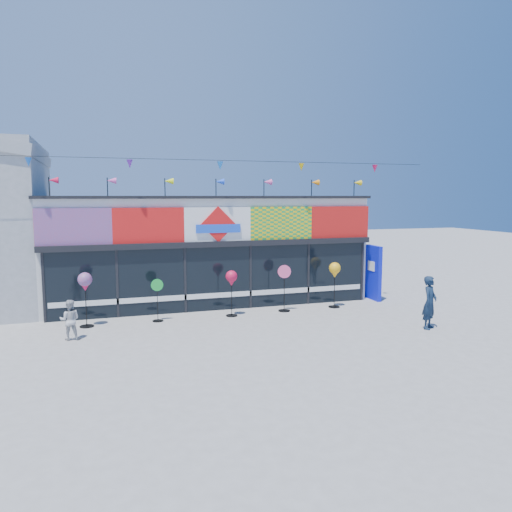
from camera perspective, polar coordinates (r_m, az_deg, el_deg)
name	(u,v)px	position (r m, az deg, el deg)	size (l,w,h in m)	color
ground	(246,335)	(14.96, -1.20, -9.01)	(80.00, 80.00, 0.00)	gray
kite_shop	(204,247)	(20.26, -6.02, 1.04)	(16.00, 5.70, 5.31)	white
blue_sign	(373,272)	(20.30, 13.23, -1.84)	(0.20, 1.08, 2.15)	#0D17CB
spinner_0	(85,283)	(16.44, -18.95, -2.98)	(0.44, 0.44, 1.73)	black
spinner_1	(157,299)	(16.67, -11.20, -4.85)	(0.40, 0.36, 1.41)	black
spinner_2	(231,280)	(16.99, -2.82, -2.72)	(0.40, 0.40, 1.58)	black
spinner_3	(284,287)	(17.79, 3.25, -3.54)	(0.45, 0.42, 1.66)	black
spinner_4	(335,271)	(18.52, 8.99, -1.75)	(0.42, 0.42, 1.68)	black
adult_man	(430,303)	(16.35, 19.24, -5.05)	(0.60, 0.39, 1.65)	#112137
child	(70,320)	(15.30, -20.51, -6.85)	(0.56, 0.33, 1.16)	#BABABA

